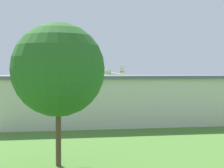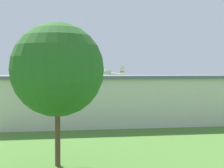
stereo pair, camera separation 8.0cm
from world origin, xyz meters
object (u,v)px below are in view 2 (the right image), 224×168
person_walking_on_apron (32,103)px  tree_behind_hangar_left (57,70)px  hangar (117,98)px  biplane (111,74)px  person_beside_truck (35,103)px  windsock (123,74)px  car_yellow (8,106)px  person_near_hangar_door (158,104)px

person_walking_on_apron → tree_behind_hangar_left: bearing=96.8°
hangar → biplane: (-5.38, -40.98, 2.79)m
person_beside_truck → biplane: bearing=-126.1°
hangar → person_beside_truck: size_ratio=17.21×
tree_behind_hangar_left → windsock: 59.66m
biplane → windsock: bearing=120.4°
hangar → person_beside_truck: (11.59, -17.70, -2.10)m
tree_behind_hangar_left → person_beside_truck: bearing=-84.0°
biplane → person_beside_truck: (16.97, 23.28, -4.90)m
person_walking_on_apron → tree_behind_hangar_left: (-4.66, 39.09, 5.75)m
windsock → biplane: bearing=-59.6°
person_beside_truck → hangar: bearing=123.2°
hangar → tree_behind_hangar_left: (7.58, 20.62, 3.60)m
biplane → car_yellow: biplane is taller
person_near_hangar_door → person_beside_truck: (21.08, -3.66, 0.05)m
car_yellow → person_beside_truck: person_beside_truck is taller
windsock → tree_behind_hangar_left: bearing=75.2°
hangar → car_yellow: hangar is taller
person_near_hangar_door → person_walking_on_apron: size_ratio=1.00×
biplane → car_yellow: bearing=53.1°
biplane → tree_behind_hangar_left: 62.95m
person_near_hangar_door → person_beside_truck: bearing=-9.8°
biplane → person_beside_truck: biplane is taller
tree_behind_hangar_left → windsock: tree_behind_hangar_left is taller
person_walking_on_apron → biplane: bearing=-128.1°
biplane → person_near_hangar_door: 27.69m
car_yellow → person_walking_on_apron: car_yellow is taller
hangar → car_yellow: (15.57, -13.11, -2.11)m
biplane → windsock: 4.55m
tree_behind_hangar_left → person_walking_on_apron: bearing=-83.2°
biplane → tree_behind_hangar_left: (12.96, 61.60, 0.81)m
person_walking_on_apron → windsock: (-19.93, -18.59, 5.05)m
person_near_hangar_door → windsock: 23.63m
windsock → hangar: bearing=78.3°
biplane → tree_behind_hangar_left: tree_behind_hangar_left is taller
windsock → person_beside_truck: bearing=45.1°
person_near_hangar_door → tree_behind_hangar_left: size_ratio=0.17×
biplane → person_walking_on_apron: biplane is taller
person_walking_on_apron → person_near_hangar_door: bearing=168.5°
hangar → car_yellow: bearing=-40.1°
person_near_hangar_door → person_walking_on_apron: same height
person_near_hangar_door → windsock: bearing=-85.5°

